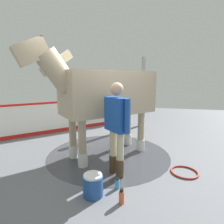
{
  "coord_description": "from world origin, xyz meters",
  "views": [
    {
      "loc": [
        -3.81,
        -1.01,
        1.77
      ],
      "look_at": [
        -0.23,
        -0.18,
        1.12
      ],
      "focal_mm": 29.1,
      "sensor_mm": 36.0,
      "label": 1
    }
  ],
  "objects_px": {
    "hose_coil": "(184,172)",
    "handler": "(117,123)",
    "wash_bucket": "(93,185)",
    "bottle_shampoo": "(117,184)",
    "bottle_spray": "(122,197)",
    "horse": "(104,94)"
  },
  "relations": [
    {
      "from": "wash_bucket",
      "to": "bottle_shampoo",
      "type": "bearing_deg",
      "value": -51.26
    },
    {
      "from": "hose_coil",
      "to": "bottle_shampoo",
      "type": "bearing_deg",
      "value": 124.25
    },
    {
      "from": "wash_bucket",
      "to": "hose_coil",
      "type": "height_order",
      "value": "wash_bucket"
    },
    {
      "from": "wash_bucket",
      "to": "bottle_shampoo",
      "type": "xyz_separation_m",
      "value": [
        0.27,
        -0.33,
        -0.09
      ]
    },
    {
      "from": "horse",
      "to": "wash_bucket",
      "type": "relative_size",
      "value": 7.46
    },
    {
      "from": "bottle_spray",
      "to": "hose_coil",
      "type": "bearing_deg",
      "value": -42.25
    },
    {
      "from": "horse",
      "to": "bottle_spray",
      "type": "xyz_separation_m",
      "value": [
        -1.63,
        -0.7,
        -1.36
      ]
    },
    {
      "from": "horse",
      "to": "handler",
      "type": "xyz_separation_m",
      "value": [
        -0.84,
        -0.46,
        -0.46
      ]
    },
    {
      "from": "hose_coil",
      "to": "handler",
      "type": "bearing_deg",
      "value": 105.34
    },
    {
      "from": "hose_coil",
      "to": "bottle_spray",
      "type": "bearing_deg",
      "value": 137.75
    },
    {
      "from": "horse",
      "to": "handler",
      "type": "distance_m",
      "value": 1.06
    },
    {
      "from": "wash_bucket",
      "to": "bottle_spray",
      "type": "height_order",
      "value": "wash_bucket"
    },
    {
      "from": "horse",
      "to": "bottle_shampoo",
      "type": "bearing_deg",
      "value": 67.62
    },
    {
      "from": "bottle_spray",
      "to": "bottle_shampoo",
      "type": "bearing_deg",
      "value": 20.64
    },
    {
      "from": "wash_bucket",
      "to": "bottle_shampoo",
      "type": "distance_m",
      "value": 0.43
    },
    {
      "from": "horse",
      "to": "bottle_shampoo",
      "type": "height_order",
      "value": "horse"
    },
    {
      "from": "wash_bucket",
      "to": "bottle_spray",
      "type": "relative_size",
      "value": 1.54
    },
    {
      "from": "wash_bucket",
      "to": "handler",
      "type": "bearing_deg",
      "value": -17.46
    },
    {
      "from": "horse",
      "to": "wash_bucket",
      "type": "xyz_separation_m",
      "value": [
        -1.55,
        -0.24,
        -1.29
      ]
    },
    {
      "from": "bottle_shampoo",
      "to": "bottle_spray",
      "type": "xyz_separation_m",
      "value": [
        -0.34,
        -0.13,
        0.02
      ]
    },
    {
      "from": "bottle_shampoo",
      "to": "bottle_spray",
      "type": "height_order",
      "value": "bottle_spray"
    },
    {
      "from": "handler",
      "to": "bottle_shampoo",
      "type": "distance_m",
      "value": 1.03
    }
  ]
}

